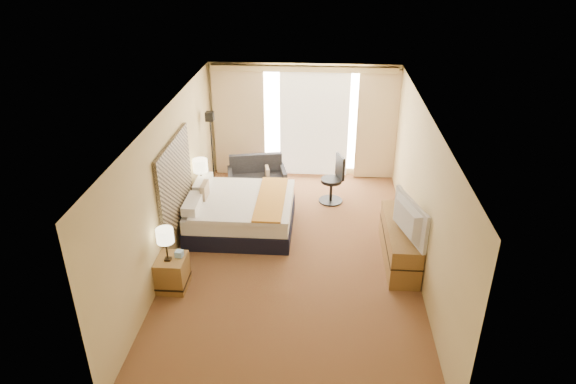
# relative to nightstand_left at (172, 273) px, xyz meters

# --- Properties ---
(floor) EXTENTS (4.20, 7.00, 0.02)m
(floor) POSITION_rel_nightstand_left_xyz_m (1.87, 1.05, -0.28)
(floor) COLOR #591E19
(floor) RESTS_ON ground
(ceiling) EXTENTS (4.20, 7.00, 0.02)m
(ceiling) POSITION_rel_nightstand_left_xyz_m (1.87, 1.05, 2.33)
(ceiling) COLOR white
(ceiling) RESTS_ON wall_back
(wall_back) EXTENTS (4.20, 0.02, 2.60)m
(wall_back) POSITION_rel_nightstand_left_xyz_m (1.87, 4.55, 1.02)
(wall_back) COLOR #D4BA81
(wall_back) RESTS_ON ground
(wall_front) EXTENTS (4.20, 0.02, 2.60)m
(wall_front) POSITION_rel_nightstand_left_xyz_m (1.87, -2.45, 1.02)
(wall_front) COLOR #D4BA81
(wall_front) RESTS_ON ground
(wall_left) EXTENTS (0.02, 7.00, 2.60)m
(wall_left) POSITION_rel_nightstand_left_xyz_m (-0.23, 1.05, 1.02)
(wall_left) COLOR #D4BA81
(wall_left) RESTS_ON ground
(wall_right) EXTENTS (0.02, 7.00, 2.60)m
(wall_right) POSITION_rel_nightstand_left_xyz_m (3.97, 1.05, 1.02)
(wall_right) COLOR #D4BA81
(wall_right) RESTS_ON ground
(headboard) EXTENTS (0.06, 1.85, 1.50)m
(headboard) POSITION_rel_nightstand_left_xyz_m (-0.19, 1.25, 1.01)
(headboard) COLOR black
(headboard) RESTS_ON wall_left
(nightstand_left) EXTENTS (0.45, 0.52, 0.55)m
(nightstand_left) POSITION_rel_nightstand_left_xyz_m (0.00, 0.00, 0.00)
(nightstand_left) COLOR olive
(nightstand_left) RESTS_ON floor
(nightstand_right) EXTENTS (0.45, 0.52, 0.55)m
(nightstand_right) POSITION_rel_nightstand_left_xyz_m (0.00, 2.50, 0.00)
(nightstand_right) COLOR olive
(nightstand_right) RESTS_ON floor
(media_dresser) EXTENTS (0.50, 1.80, 0.70)m
(media_dresser) POSITION_rel_nightstand_left_xyz_m (3.70, 1.05, 0.07)
(media_dresser) COLOR olive
(media_dresser) RESTS_ON floor
(window) EXTENTS (2.30, 0.02, 2.30)m
(window) POSITION_rel_nightstand_left_xyz_m (2.12, 4.52, 1.04)
(window) COLOR white
(window) RESTS_ON wall_back
(curtains) EXTENTS (4.12, 0.19, 2.56)m
(curtains) POSITION_rel_nightstand_left_xyz_m (1.87, 4.44, 1.13)
(curtains) COLOR beige
(curtains) RESTS_ON floor
(bed) EXTENTS (1.94, 1.78, 0.94)m
(bed) POSITION_rel_nightstand_left_xyz_m (0.81, 1.90, 0.07)
(bed) COLOR black
(bed) RESTS_ON floor
(loveseat) EXTENTS (1.36, 0.92, 0.78)m
(loveseat) POSITION_rel_nightstand_left_xyz_m (0.92, 3.54, -0.02)
(loveseat) COLOR #53171B
(loveseat) RESTS_ON floor
(floor_lamp) EXTENTS (0.23, 0.23, 1.81)m
(floor_lamp) POSITION_rel_nightstand_left_xyz_m (-0.03, 3.49, 1.00)
(floor_lamp) COLOR black
(floor_lamp) RESTS_ON floor
(desk_chair) EXTENTS (0.52, 0.51, 1.03)m
(desk_chair) POSITION_rel_nightstand_left_xyz_m (2.58, 3.17, 0.18)
(desk_chair) COLOR black
(desk_chair) RESTS_ON floor
(lamp_left) EXTENTS (0.27, 0.27, 0.56)m
(lamp_left) POSITION_rel_nightstand_left_xyz_m (-0.03, -0.05, 0.71)
(lamp_left) COLOR black
(lamp_left) RESTS_ON nightstand_left
(lamp_right) EXTENTS (0.29, 0.29, 0.62)m
(lamp_right) POSITION_rel_nightstand_left_xyz_m (-0.05, 2.49, 0.75)
(lamp_right) COLOR black
(lamp_right) RESTS_ON nightstand_right
(tissue_box) EXTENTS (0.13, 0.13, 0.10)m
(tissue_box) POSITION_rel_nightstand_left_xyz_m (0.13, 0.06, 0.33)
(tissue_box) COLOR #85ACCD
(tissue_box) RESTS_ON nightstand_left
(telephone) EXTENTS (0.17, 0.14, 0.06)m
(telephone) POSITION_rel_nightstand_left_xyz_m (0.01, 2.67, 0.31)
(telephone) COLOR black
(telephone) RESTS_ON nightstand_right
(television) EXTENTS (0.47, 1.14, 0.66)m
(television) POSITION_rel_nightstand_left_xyz_m (3.65, 0.66, 0.76)
(television) COLOR black
(television) RESTS_ON media_dresser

